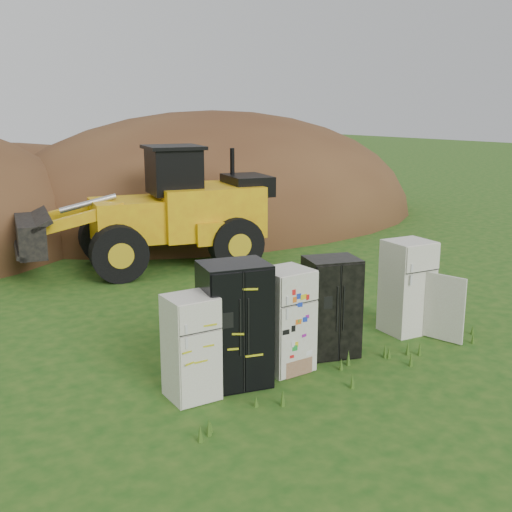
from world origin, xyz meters
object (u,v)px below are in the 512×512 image
(fridge_leftmost, at_px, (191,347))
(wheel_loader, at_px, (145,208))
(fridge_dark_mid, at_px, (331,307))
(fridge_open_door, at_px, (407,287))
(fridge_sticker, at_px, (286,320))
(fridge_black_side, at_px, (235,324))

(fridge_leftmost, relative_size, wheel_loader, 0.24)
(fridge_dark_mid, height_order, fridge_open_door, fridge_open_door)
(fridge_leftmost, bearing_deg, fridge_open_door, 4.99)
(wheel_loader, bearing_deg, fridge_sticker, -85.06)
(fridge_leftmost, xyz_separation_m, fridge_dark_mid, (2.77, -0.02, 0.08))
(fridge_leftmost, bearing_deg, fridge_black_side, 5.79)
(fridge_black_side, bearing_deg, fridge_open_door, 15.34)
(fridge_black_side, distance_m, wheel_loader, 7.58)
(fridge_leftmost, xyz_separation_m, wheel_loader, (3.08, 7.19, 0.81))
(fridge_black_side, relative_size, fridge_dark_mid, 1.13)
(fridge_leftmost, height_order, fridge_open_door, fridge_open_door)
(fridge_leftmost, height_order, fridge_dark_mid, fridge_dark_mid)
(fridge_leftmost, height_order, fridge_black_side, fridge_black_side)
(fridge_black_side, relative_size, fridge_open_door, 1.09)
(fridge_leftmost, height_order, fridge_sticker, fridge_sticker)
(fridge_black_side, xyz_separation_m, fridge_dark_mid, (1.99, -0.02, -0.11))
(fridge_dark_mid, relative_size, fridge_open_door, 0.97)
(fridge_dark_mid, bearing_deg, fridge_sticker, -157.33)
(fridge_open_door, xyz_separation_m, wheel_loader, (-1.59, 7.26, 0.70))
(fridge_black_side, height_order, fridge_sticker, fridge_black_side)
(fridge_leftmost, bearing_deg, fridge_dark_mid, 5.44)
(fridge_dark_mid, bearing_deg, fridge_leftmost, -159.14)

